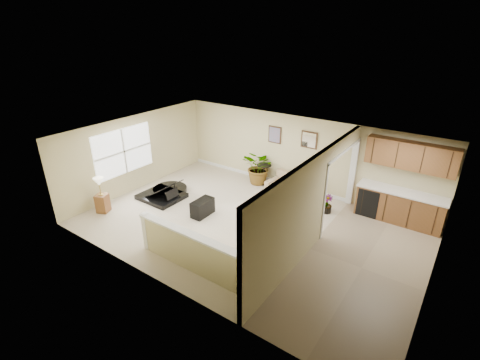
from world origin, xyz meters
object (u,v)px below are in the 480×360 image
Objects in this scene: loveseat at (289,185)px; palm_plant at (260,168)px; piano at (163,182)px; accent_table at (264,172)px; lamp_stand at (102,198)px; small_plant at (327,205)px; piano_bench at (203,208)px.

palm_plant is (-1.22, 0.10, 0.30)m from loveseat.
piano is 2.25× the size of accent_table.
small_plant is at bearing 34.72° from lamp_stand.
small_plant is 6.68m from lamp_stand.
piano_bench is at bearing -106.29° from loveseat.
accent_table is at bearing 56.87° from lamp_stand.
lamp_stand is at bearing -112.71° from piano.
palm_plant reaches higher than small_plant.
palm_plant reaches higher than loveseat.
piano_bench is at bearing 31.12° from lamp_stand.
piano_bench is 1.28× the size of small_plant.
accent_table is at bearing 51.88° from piano.
piano reaches higher than accent_table.
piano reaches higher than palm_plant.
accent_table is at bearing -177.49° from loveseat.
palm_plant is at bearing -158.65° from accent_table.
palm_plant is at bearing 57.88° from lamp_stand.
palm_plant is (0.18, 2.84, 0.36)m from piano_bench.
piano reaches higher than small_plant.
loveseat is at bearing -8.30° from accent_table.
palm_plant is at bearing 86.32° from piano_bench.
small_plant is (1.52, -0.49, -0.07)m from loveseat.
loveseat is at bearing 162.19° from small_plant.
accent_table is 5.31m from lamp_stand.
piano is 1.86m from piano_bench.
palm_plant reaches higher than accent_table.
piano_bench is 0.66× the size of lamp_stand.
piano reaches higher than piano_bench.
small_plant is (2.92, 2.25, -0.00)m from piano_bench.
accent_table is (2.16, 2.71, -0.06)m from piano.
piano_bench is 3.02m from lamp_stand.
loveseat is 1.41× the size of lamp_stand.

